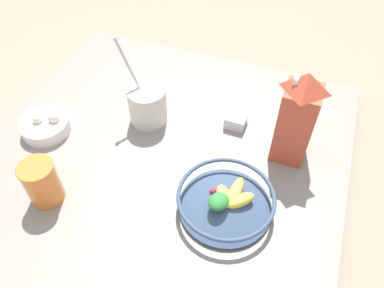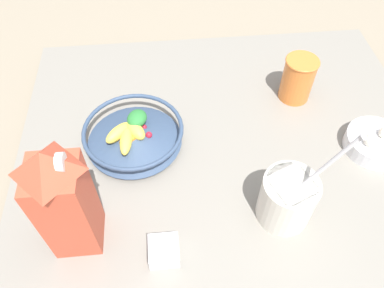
# 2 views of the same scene
# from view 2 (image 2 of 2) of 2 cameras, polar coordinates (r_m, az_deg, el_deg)

# --- Properties ---
(ground_plane) EXTENTS (6.00, 6.00, 0.00)m
(ground_plane) POSITION_cam_2_polar(r_m,az_deg,el_deg) (0.89, 5.75, -5.06)
(ground_plane) COLOR gray
(countertop) EXTENTS (0.99, 0.99, 0.04)m
(countertop) POSITION_cam_2_polar(r_m,az_deg,el_deg) (0.88, 5.85, -4.34)
(countertop) COLOR gray
(countertop) RESTS_ON ground_plane
(fruit_bowl) EXTENTS (0.24, 0.24, 0.07)m
(fruit_bowl) POSITION_cam_2_polar(r_m,az_deg,el_deg) (0.89, -8.92, 1.50)
(fruit_bowl) COLOR #384C6B
(fruit_bowl) RESTS_ON countertop
(milk_carton) EXTENTS (0.09, 0.09, 0.27)m
(milk_carton) POSITION_cam_2_polar(r_m,az_deg,el_deg) (0.69, -18.92, -8.15)
(milk_carton) COLOR #CC4C33
(milk_carton) RESTS_ON countertop
(yogurt_tub) EXTENTS (0.11, 0.14, 0.26)m
(yogurt_tub) POSITION_cam_2_polar(r_m,az_deg,el_deg) (0.77, 14.38, -7.88)
(yogurt_tub) COLOR silver
(yogurt_tub) RESTS_ON countertop
(drinking_cup) EXTENTS (0.08, 0.08, 0.12)m
(drinking_cup) POSITION_cam_2_polar(r_m,az_deg,el_deg) (1.01, 15.85, 9.64)
(drinking_cup) COLOR orange
(drinking_cup) RESTS_ON countertop
(spice_jar) EXTENTS (0.06, 0.06, 0.04)m
(spice_jar) POSITION_cam_2_polar(r_m,az_deg,el_deg) (0.74, -4.29, -15.98)
(spice_jar) COLOR silver
(spice_jar) RESTS_ON countertop
(garlic_bowl) EXTENTS (0.14, 0.14, 0.06)m
(garlic_bowl) POSITION_cam_2_polar(r_m,az_deg,el_deg) (0.97, 26.07, 0.22)
(garlic_bowl) COLOR white
(garlic_bowl) RESTS_ON countertop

